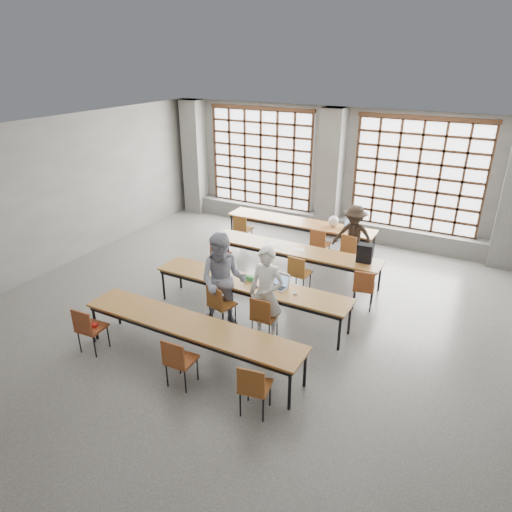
% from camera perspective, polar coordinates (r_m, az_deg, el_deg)
% --- Properties ---
extents(floor, '(11.00, 11.00, 0.00)m').
position_cam_1_polar(floor, '(9.08, -2.69, -7.81)').
color(floor, '#4E4E4C').
rests_on(floor, ground).
extents(ceiling, '(11.00, 11.00, 0.00)m').
position_cam_1_polar(ceiling, '(7.81, -3.20, 14.53)').
color(ceiling, silver).
rests_on(ceiling, floor).
extents(wall_back, '(10.00, 0.00, 10.00)m').
position_cam_1_polar(wall_back, '(13.09, 9.69, 10.34)').
color(wall_back, '#5B5B58').
rests_on(wall_back, floor).
extents(wall_left, '(0.00, 11.00, 11.00)m').
position_cam_1_polar(wall_left, '(11.56, -24.90, 6.59)').
color(wall_left, '#5B5B58').
rests_on(wall_left, floor).
extents(column_left, '(0.60, 0.55, 3.50)m').
position_cam_1_polar(column_left, '(14.86, -7.65, 12.10)').
color(column_left, '#5B5B58').
rests_on(column_left, floor).
extents(column_mid, '(0.60, 0.55, 3.50)m').
position_cam_1_polar(column_mid, '(12.83, 9.27, 10.09)').
color(column_mid, '#5B5B58').
rests_on(column_mid, floor).
extents(window_left, '(3.32, 0.12, 3.00)m').
position_cam_1_polar(window_left, '(13.84, 0.61, 12.05)').
color(window_left, white).
rests_on(window_left, wall_back).
extents(window_right, '(3.32, 0.12, 3.00)m').
position_cam_1_polar(window_right, '(12.48, 19.53, 9.33)').
color(window_right, white).
rests_on(window_right, wall_back).
extents(sill_ledge, '(9.80, 0.35, 0.50)m').
position_cam_1_polar(sill_ledge, '(13.34, 8.96, 3.90)').
color(sill_ledge, '#5B5B58').
rests_on(sill_ledge, floor).
extents(desk_row_a, '(4.00, 0.70, 0.73)m').
position_cam_1_polar(desk_row_a, '(12.08, 5.48, 4.01)').
color(desk_row_a, brown).
rests_on(desk_row_a, floor).
extents(desk_row_b, '(4.00, 0.70, 0.73)m').
position_cam_1_polar(desk_row_b, '(10.38, 4.73, 0.59)').
color(desk_row_b, brown).
rests_on(desk_row_b, floor).
extents(desk_row_c, '(4.00, 0.70, 0.73)m').
position_cam_1_polar(desk_row_c, '(8.85, -0.72, -3.73)').
color(desk_row_c, brown).
rests_on(desk_row_c, floor).
extents(desk_row_d, '(4.00, 0.70, 0.73)m').
position_cam_1_polar(desk_row_d, '(7.66, -8.16, -8.81)').
color(desk_row_d, brown).
rests_on(desk_row_d, floor).
extents(chair_back_left, '(0.44, 0.44, 0.88)m').
position_cam_1_polar(chair_back_left, '(12.17, -1.78, 3.63)').
color(chair_back_left, brown).
rests_on(chair_back_left, floor).
extents(chair_back_mid, '(0.44, 0.45, 0.88)m').
position_cam_1_polar(chair_back_mid, '(11.31, 7.92, 1.76)').
color(chair_back_mid, brown).
rests_on(chair_back_mid, floor).
extents(chair_back_right, '(0.49, 0.49, 0.88)m').
position_cam_1_polar(chair_back_right, '(11.09, 11.72, 1.02)').
color(chair_back_right, brown).
rests_on(chair_back_right, floor).
extents(chair_mid_left, '(0.51, 0.52, 0.88)m').
position_cam_1_polar(chair_mid_left, '(10.61, -4.50, 0.37)').
color(chair_mid_left, maroon).
rests_on(chair_mid_left, floor).
extents(chair_mid_centre, '(0.45, 0.45, 0.88)m').
position_cam_1_polar(chair_mid_centre, '(9.77, 5.33, -1.84)').
color(chair_mid_centre, brown).
rests_on(chair_mid_centre, floor).
extents(chair_mid_right, '(0.49, 0.49, 0.88)m').
position_cam_1_polar(chair_mid_right, '(9.39, 13.33, -3.58)').
color(chair_mid_right, brown).
rests_on(chair_mid_right, floor).
extents(chair_front_left, '(0.51, 0.51, 0.88)m').
position_cam_1_polar(chair_front_left, '(8.58, -4.61, -5.73)').
color(chair_front_left, brown).
rests_on(chair_front_left, floor).
extents(chair_front_right, '(0.43, 0.43, 0.88)m').
position_cam_1_polar(chair_front_right, '(8.18, 0.88, -7.27)').
color(chair_front_right, brown).
rests_on(chair_front_right, floor).
extents(chair_near_left, '(0.44, 0.45, 0.88)m').
position_cam_1_polar(chair_near_left, '(8.36, -20.25, -8.19)').
color(chair_near_left, maroon).
rests_on(chair_near_left, floor).
extents(chair_near_mid, '(0.44, 0.44, 0.88)m').
position_cam_1_polar(chair_near_mid, '(7.22, -9.72, -12.45)').
color(chair_near_mid, brown).
rests_on(chair_near_mid, floor).
extents(chair_near_right, '(0.49, 0.49, 0.88)m').
position_cam_1_polar(chair_near_right, '(6.64, -0.31, -15.81)').
color(chair_near_right, brown).
rests_on(chair_near_right, floor).
extents(student_male, '(0.66, 0.44, 1.78)m').
position_cam_1_polar(student_male, '(8.10, 1.30, -4.72)').
color(student_male, silver).
rests_on(student_male, floor).
extents(student_female, '(1.08, 0.95, 1.85)m').
position_cam_1_polar(student_female, '(8.48, -4.14, -3.10)').
color(student_female, '#171F46').
rests_on(student_female, floor).
extents(student_back, '(1.01, 0.58, 1.56)m').
position_cam_1_polar(student_back, '(11.12, 12.10, 2.37)').
color(student_back, black).
rests_on(student_back, floor).
extents(laptop_front, '(0.39, 0.34, 0.26)m').
position_cam_1_polar(laptop_front, '(8.65, 2.87, -3.49)').
color(laptop_front, '#ADACB1').
rests_on(laptop_front, desk_row_c).
extents(laptop_back, '(0.41, 0.37, 0.26)m').
position_cam_1_polar(laptop_back, '(11.73, 11.75, 3.63)').
color(laptop_back, '#B3B3B8').
rests_on(laptop_back, desk_row_a).
extents(mouse, '(0.11, 0.08, 0.04)m').
position_cam_1_polar(mouse, '(8.43, 4.91, -4.69)').
color(mouse, silver).
rests_on(mouse, desk_row_c).
extents(green_box, '(0.25, 0.09, 0.09)m').
position_cam_1_polar(green_box, '(8.88, -0.76, -2.81)').
color(green_box, '#2B843B').
rests_on(green_box, desk_row_c).
extents(phone, '(0.14, 0.10, 0.01)m').
position_cam_1_polar(phone, '(8.66, 0.01, -3.84)').
color(phone, black).
rests_on(phone, desk_row_c).
extents(paper_sheet_a, '(0.34, 0.27, 0.00)m').
position_cam_1_polar(paper_sheet_a, '(10.63, 1.89, 1.62)').
color(paper_sheet_a, white).
rests_on(paper_sheet_a, desk_row_b).
extents(paper_sheet_b, '(0.30, 0.22, 0.00)m').
position_cam_1_polar(paper_sheet_b, '(10.43, 3.12, 1.14)').
color(paper_sheet_b, white).
rests_on(paper_sheet_b, desk_row_b).
extents(paper_sheet_c, '(0.35, 0.29, 0.00)m').
position_cam_1_polar(paper_sheet_c, '(10.32, 5.25, 0.82)').
color(paper_sheet_c, white).
rests_on(paper_sheet_c, desk_row_b).
extents(backpack, '(0.34, 0.23, 0.40)m').
position_cam_1_polar(backpack, '(9.86, 13.43, 0.34)').
color(backpack, black).
rests_on(backpack, desk_row_b).
extents(plastic_bag, '(0.31, 0.27, 0.29)m').
position_cam_1_polar(plastic_bag, '(11.76, 9.66, 4.29)').
color(plastic_bag, white).
rests_on(plastic_bag, desk_row_a).
extents(red_pouch, '(0.22, 0.14, 0.06)m').
position_cam_1_polar(red_pouch, '(8.43, -19.85, -8.15)').
color(red_pouch, '#B41C16').
rests_on(red_pouch, chair_near_left).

